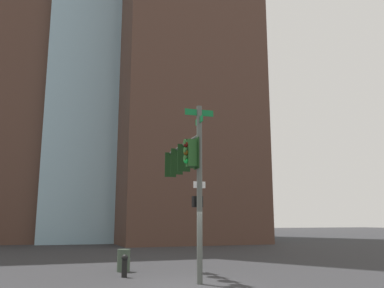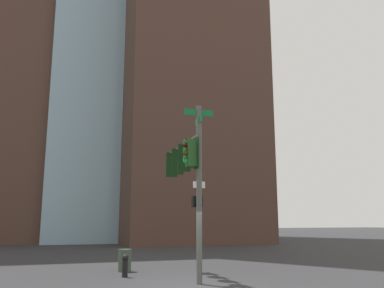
{
  "view_description": "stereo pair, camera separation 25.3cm",
  "coord_description": "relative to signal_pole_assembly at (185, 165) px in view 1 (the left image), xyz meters",
  "views": [
    {
      "loc": [
        -13.62,
        4.92,
        2.17
      ],
      "look_at": [
        1.0,
        -0.41,
        5.16
      ],
      "focal_mm": 37.59,
      "sensor_mm": 36.0,
      "label": 1
    },
    {
      "loc": [
        -13.7,
        4.68,
        2.17
      ],
      "look_at": [
        1.0,
        -0.41,
        5.16
      ],
      "focal_mm": 37.59,
      "sensor_mm": 36.0,
      "label": 2
    }
  ],
  "objects": [
    {
      "name": "signal_pole_assembly",
      "position": [
        0.0,
        0.0,
        0.0
      ],
      "size": [
        5.49,
        1.17,
        6.45
      ],
      "rotation": [
        0.0,
        0.0,
        6.24
      ],
      "color": "#4C514C",
      "rests_on": "ground_plane"
    },
    {
      "name": "litter_bin",
      "position": [
        2.69,
        1.91,
        -3.94
      ],
      "size": [
        0.56,
        0.56,
        0.95
      ],
      "primitive_type": "cylinder",
      "color": "#384738",
      "rests_on": "ground_plane"
    },
    {
      "name": "building_brick_nearside",
      "position": [
        38.57,
        11.17,
        19.13
      ],
      "size": [
        25.65,
        19.03,
        47.09
      ],
      "primitive_type": "cube",
      "color": "#4C3328",
      "rests_on": "ground_plane"
    },
    {
      "name": "building_brick_midblock",
      "position": [
        29.6,
        -8.26,
        20.15
      ],
      "size": [
        22.26,
        14.14,
        49.13
      ],
      "primitive_type": "cube",
      "color": "#4C3328",
      "rests_on": "ground_plane"
    },
    {
      "name": "fire_hydrant",
      "position": [
        0.92,
        2.2,
        -3.95
      ],
      "size": [
        0.34,
        0.26,
        0.87
      ],
      "color": "black",
      "rests_on": "ground_plane"
    },
    {
      "name": "building_brick_farside",
      "position": [
        59.78,
        -2.34,
        11.14
      ],
      "size": [
        23.47,
        17.24,
        31.12
      ],
      "primitive_type": "cube",
      "color": "brown",
      "rests_on": "ground_plane"
    },
    {
      "name": "ground_plane",
      "position": [
        -1.78,
        0.4,
        -4.42
      ],
      "size": [
        200.0,
        200.0,
        0.0
      ],
      "primitive_type": "plane",
      "color": "#2D2D30"
    }
  ]
}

